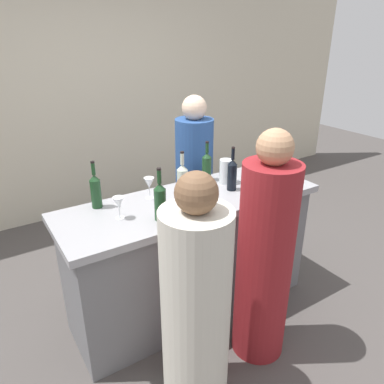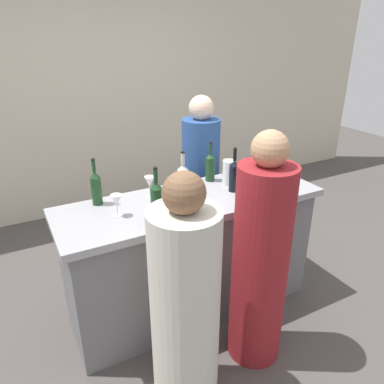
{
  "view_description": "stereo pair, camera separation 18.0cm",
  "coord_description": "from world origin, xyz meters",
  "px_view_note": "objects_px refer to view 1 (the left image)",
  "views": [
    {
      "loc": [
        -1.26,
        -1.99,
        2.03
      ],
      "look_at": [
        0.0,
        0.0,
        1.0
      ],
      "focal_mm": 34.31,
      "sensor_mm": 36.0,
      "label": 1
    },
    {
      "loc": [
        -1.11,
        -2.08,
        2.03
      ],
      "look_at": [
        0.0,
        0.0,
        1.0
      ],
      "focal_mm": 34.31,
      "sensor_mm": 36.0,
      "label": 2
    }
  ],
  "objects_px": {
    "wine_bottle_leftmost_olive_green": "(96,190)",
    "wine_glass_near_right": "(250,170)",
    "wine_bottle_second_left_olive_green": "(160,200)",
    "wine_glass_near_center": "(119,203)",
    "person_left_guest": "(196,306)",
    "person_center_guest": "(265,259)",
    "wine_bottle_center_clear_pale": "(182,179)",
    "person_server_behind": "(194,186)",
    "wine_glass_far_left": "(149,184)",
    "wine_bottle_second_right_olive_green": "(207,166)",
    "wine_bottle_rightmost_near_black": "(232,174)",
    "wine_glass_near_left": "(263,173)",
    "water_pitcher": "(226,171)"
  },
  "relations": [
    {
      "from": "wine_bottle_leftmost_olive_green",
      "to": "wine_bottle_second_left_olive_green",
      "type": "distance_m",
      "value": 0.47
    },
    {
      "from": "wine_glass_near_left",
      "to": "water_pitcher",
      "type": "xyz_separation_m",
      "value": [
        -0.2,
        0.2,
        -0.01
      ]
    },
    {
      "from": "wine_bottle_leftmost_olive_green",
      "to": "person_left_guest",
      "type": "bearing_deg",
      "value": -76.39
    },
    {
      "from": "wine_glass_far_left",
      "to": "person_center_guest",
      "type": "relative_size",
      "value": 0.1
    },
    {
      "from": "wine_bottle_second_right_olive_green",
      "to": "water_pitcher",
      "type": "bearing_deg",
      "value": -54.19
    },
    {
      "from": "wine_bottle_rightmost_near_black",
      "to": "person_server_behind",
      "type": "relative_size",
      "value": 0.21
    },
    {
      "from": "wine_bottle_center_clear_pale",
      "to": "wine_glass_near_right",
      "type": "relative_size",
      "value": 2.16
    },
    {
      "from": "person_center_guest",
      "to": "wine_glass_far_left",
      "type": "bearing_deg",
      "value": 26.8
    },
    {
      "from": "wine_bottle_center_clear_pale",
      "to": "person_left_guest",
      "type": "relative_size",
      "value": 0.23
    },
    {
      "from": "wine_bottle_second_right_olive_green",
      "to": "person_server_behind",
      "type": "xyz_separation_m",
      "value": [
        0.14,
        0.41,
        -0.35
      ]
    },
    {
      "from": "wine_bottle_second_left_olive_green",
      "to": "wine_glass_near_right",
      "type": "xyz_separation_m",
      "value": [
        0.86,
        0.15,
        -0.02
      ]
    },
    {
      "from": "person_left_guest",
      "to": "wine_glass_far_left",
      "type": "bearing_deg",
      "value": 2.56
    },
    {
      "from": "wine_bottle_second_left_olive_green",
      "to": "person_left_guest",
      "type": "xyz_separation_m",
      "value": [
        -0.06,
        -0.5,
        -0.42
      ]
    },
    {
      "from": "wine_bottle_second_left_olive_green",
      "to": "wine_glass_near_center",
      "type": "height_order",
      "value": "wine_bottle_second_left_olive_green"
    },
    {
      "from": "wine_bottle_second_right_olive_green",
      "to": "person_center_guest",
      "type": "height_order",
      "value": "person_center_guest"
    },
    {
      "from": "wine_bottle_leftmost_olive_green",
      "to": "wine_bottle_second_right_olive_green",
      "type": "relative_size",
      "value": 1.03
    },
    {
      "from": "wine_bottle_center_clear_pale",
      "to": "wine_glass_near_right",
      "type": "height_order",
      "value": "wine_bottle_center_clear_pale"
    },
    {
      "from": "wine_glass_near_center",
      "to": "wine_glass_near_right",
      "type": "distance_m",
      "value": 1.07
    },
    {
      "from": "wine_bottle_leftmost_olive_green",
      "to": "wine_bottle_rightmost_near_black",
      "type": "bearing_deg",
      "value": -14.76
    },
    {
      "from": "wine_bottle_center_clear_pale",
      "to": "person_server_behind",
      "type": "xyz_separation_m",
      "value": [
        0.46,
        0.57,
        -0.36
      ]
    },
    {
      "from": "wine_bottle_second_left_olive_green",
      "to": "wine_bottle_rightmost_near_black",
      "type": "distance_m",
      "value": 0.68
    },
    {
      "from": "wine_bottle_leftmost_olive_green",
      "to": "person_center_guest",
      "type": "distance_m",
      "value": 1.18
    },
    {
      "from": "water_pitcher",
      "to": "person_center_guest",
      "type": "height_order",
      "value": "person_center_guest"
    },
    {
      "from": "wine_glass_near_left",
      "to": "water_pitcher",
      "type": "height_order",
      "value": "water_pitcher"
    },
    {
      "from": "wine_glass_near_right",
      "to": "person_server_behind",
      "type": "bearing_deg",
      "value": 98.36
    },
    {
      "from": "person_center_guest",
      "to": "person_server_behind",
      "type": "relative_size",
      "value": 1.01
    },
    {
      "from": "wine_bottle_leftmost_olive_green",
      "to": "wine_glass_far_left",
      "type": "height_order",
      "value": "wine_bottle_leftmost_olive_green"
    },
    {
      "from": "person_left_guest",
      "to": "person_center_guest",
      "type": "distance_m",
      "value": 0.56
    },
    {
      "from": "water_pitcher",
      "to": "person_center_guest",
      "type": "relative_size",
      "value": 0.12
    },
    {
      "from": "wine_bottle_second_right_olive_green",
      "to": "wine_bottle_rightmost_near_black",
      "type": "height_order",
      "value": "wine_bottle_rightmost_near_black"
    },
    {
      "from": "water_pitcher",
      "to": "person_server_behind",
      "type": "relative_size",
      "value": 0.12
    },
    {
      "from": "wine_bottle_leftmost_olive_green",
      "to": "wine_glass_near_right",
      "type": "bearing_deg",
      "value": -11.39
    },
    {
      "from": "wine_glass_near_left",
      "to": "person_center_guest",
      "type": "bearing_deg",
      "value": -129.29
    },
    {
      "from": "wine_glass_near_center",
      "to": "person_center_guest",
      "type": "height_order",
      "value": "person_center_guest"
    },
    {
      "from": "wine_glass_far_left",
      "to": "person_server_behind",
      "type": "bearing_deg",
      "value": 35.16
    },
    {
      "from": "wine_glass_far_left",
      "to": "person_left_guest",
      "type": "xyz_separation_m",
      "value": [
        -0.15,
        -0.83,
        -0.41
      ]
    },
    {
      "from": "wine_glass_near_center",
      "to": "wine_glass_far_left",
      "type": "bearing_deg",
      "value": 30.24
    },
    {
      "from": "wine_glass_near_left",
      "to": "person_server_behind",
      "type": "relative_size",
      "value": 0.09
    },
    {
      "from": "wine_bottle_second_right_olive_green",
      "to": "wine_glass_near_right",
      "type": "xyz_separation_m",
      "value": [
        0.24,
        -0.24,
        -0.01
      ]
    },
    {
      "from": "person_server_behind",
      "to": "wine_glass_far_left",
      "type": "bearing_deg",
      "value": -74.61
    },
    {
      "from": "wine_glass_near_right",
      "to": "person_server_behind",
      "type": "distance_m",
      "value": 0.74
    },
    {
      "from": "wine_bottle_second_left_olive_green",
      "to": "wine_glass_far_left",
      "type": "height_order",
      "value": "wine_bottle_second_left_olive_green"
    },
    {
      "from": "wine_glass_near_left",
      "to": "wine_glass_near_center",
      "type": "distance_m",
      "value": 1.13
    },
    {
      "from": "person_server_behind",
      "to": "wine_glass_near_center",
      "type": "bearing_deg",
      "value": -76.04
    },
    {
      "from": "person_left_guest",
      "to": "person_server_behind",
      "type": "xyz_separation_m",
      "value": [
        0.83,
        1.31,
        0.06
      ]
    },
    {
      "from": "wine_bottle_rightmost_near_black",
      "to": "wine_glass_near_left",
      "type": "bearing_deg",
      "value": -14.08
    },
    {
      "from": "wine_glass_far_left",
      "to": "person_center_guest",
      "type": "distance_m",
      "value": 0.93
    },
    {
      "from": "water_pitcher",
      "to": "wine_bottle_rightmost_near_black",
      "type": "bearing_deg",
      "value": -108.86
    },
    {
      "from": "person_left_guest",
      "to": "person_center_guest",
      "type": "relative_size",
      "value": 0.93
    },
    {
      "from": "wine_bottle_center_clear_pale",
      "to": "person_server_behind",
      "type": "distance_m",
      "value": 0.81
    }
  ]
}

